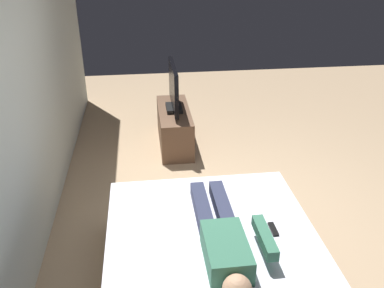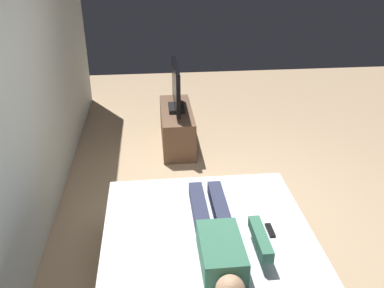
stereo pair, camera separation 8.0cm
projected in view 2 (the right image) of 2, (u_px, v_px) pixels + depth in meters
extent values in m
plane|color=tan|center=(236.00, 224.00, 3.95)|extent=(10.00, 10.00, 0.00)
cube|color=silver|center=(26.00, 79.00, 3.50)|extent=(6.40, 0.10, 2.80)
cube|color=white|center=(212.00, 265.00, 2.88)|extent=(1.99, 1.55, 0.24)
cube|color=#387056|center=(221.00, 252.00, 2.70)|extent=(0.48, 0.28, 0.18)
cube|color=#2D334C|center=(219.00, 207.00, 3.20)|extent=(0.60, 0.11, 0.11)
cube|color=#2D334C|center=(199.00, 209.00, 3.18)|extent=(0.60, 0.11, 0.11)
cube|color=#387056|center=(260.00, 238.00, 2.76)|extent=(0.40, 0.08, 0.08)
cube|color=black|center=(270.00, 230.00, 3.02)|extent=(0.15, 0.04, 0.02)
cube|color=brown|center=(177.00, 127.00, 5.38)|extent=(1.10, 0.40, 0.50)
cube|color=black|center=(176.00, 108.00, 5.25)|extent=(0.32, 0.20, 0.05)
cube|color=black|center=(176.00, 86.00, 5.12)|extent=(0.88, 0.05, 0.54)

